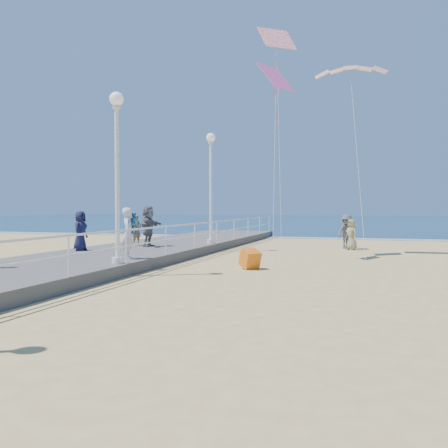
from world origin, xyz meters
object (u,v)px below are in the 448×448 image
(spectator_6, at_px, (137,230))
(woman_holding_toddler, at_px, (128,233))
(toddler_held, at_px, (134,223))
(beach_walker_a, at_px, (347,232))
(lamp_post_far, at_px, (211,176))
(beach_walker_c, at_px, (351,234))
(spectator_5, at_px, (148,226))
(box_kite, at_px, (250,261))
(lamp_post_mid, at_px, (117,159))
(spectator_4, at_px, (80,231))

(spectator_6, bearing_deg, woman_holding_toddler, -135.55)
(woman_holding_toddler, height_order, toddler_held, woman_holding_toddler)
(spectator_6, bearing_deg, toddler_held, -133.59)
(toddler_held, xyz_separation_m, beach_walker_a, (6.37, 11.15, -0.73))
(lamp_post_far, xyz_separation_m, beach_walker_c, (6.45, 2.99, -2.88))
(spectator_5, height_order, beach_walker_c, spectator_5)
(woman_holding_toddler, distance_m, beach_walker_c, 12.63)
(woman_holding_toddler, relative_size, beach_walker_c, 1.12)
(toddler_held, bearing_deg, box_kite, -92.61)
(lamp_post_mid, relative_size, spectator_6, 3.78)
(lamp_post_far, height_order, box_kite, lamp_post_far)
(woman_holding_toddler, height_order, beach_walker_c, woman_holding_toddler)
(spectator_4, relative_size, spectator_5, 0.88)
(lamp_post_mid, bearing_deg, toddler_held, 97.70)
(spectator_4, bearing_deg, beach_walker_c, -56.04)
(spectator_6, distance_m, box_kite, 7.38)
(woman_holding_toddler, distance_m, spectator_5, 5.28)
(spectator_4, xyz_separation_m, spectator_6, (0.94, 3.07, -0.10))
(spectator_4, height_order, beach_walker_c, spectator_4)
(lamp_post_mid, distance_m, spectator_5, 7.08)
(lamp_post_far, bearing_deg, lamp_post_mid, -90.00)
(lamp_post_far, distance_m, spectator_4, 6.98)
(woman_holding_toddler, distance_m, spectator_6, 5.88)
(woman_holding_toddler, xyz_separation_m, beach_walker_a, (6.52, 11.30, -0.39))
(spectator_5, xyz_separation_m, spectator_6, (-0.75, 0.34, -0.21))
(spectator_4, height_order, box_kite, spectator_4)
(spectator_6, relative_size, beach_walker_a, 0.80)
(spectator_6, bearing_deg, lamp_post_mid, -137.48)
(woman_holding_toddler, bearing_deg, lamp_post_far, -26.50)
(spectator_5, bearing_deg, spectator_6, 66.14)
(spectator_5, height_order, box_kite, spectator_5)
(box_kite, bearing_deg, beach_walker_c, 26.78)
(spectator_4, distance_m, beach_walker_c, 13.18)
(spectator_5, bearing_deg, toddler_held, -158.69)
(lamp_post_mid, height_order, woman_holding_toddler, lamp_post_mid)
(lamp_post_far, height_order, spectator_4, lamp_post_far)
(beach_walker_c, height_order, box_kite, beach_walker_c)
(spectator_4, bearing_deg, beach_walker_a, -53.06)
(woman_holding_toddler, distance_m, box_kite, 4.28)
(toddler_held, height_order, spectator_5, spectator_5)
(spectator_5, relative_size, beach_walker_c, 1.18)
(lamp_post_mid, relative_size, box_kite, 8.87)
(toddler_held, bearing_deg, spectator_6, 2.67)
(lamp_post_mid, xyz_separation_m, box_kite, (3.50, 2.95, -3.36))
(lamp_post_mid, relative_size, spectator_4, 3.32)
(toddler_held, relative_size, beach_walker_c, 0.47)
(beach_walker_c, distance_m, box_kite, 9.52)
(lamp_post_mid, relative_size, beach_walker_c, 3.43)
(toddler_held, relative_size, box_kite, 1.20)
(lamp_post_far, xyz_separation_m, toddler_held, (-0.20, -7.49, -2.05))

